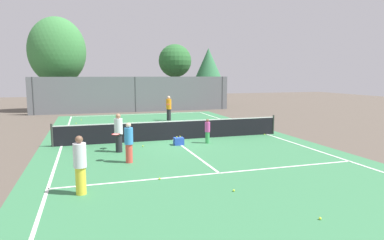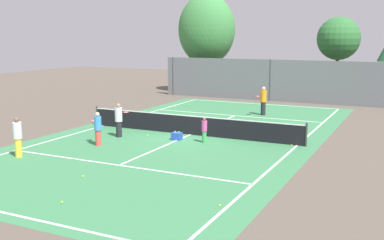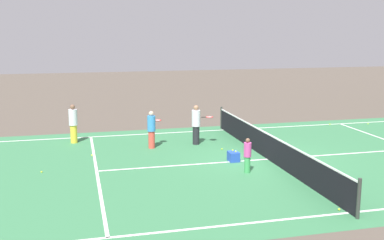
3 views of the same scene
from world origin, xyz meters
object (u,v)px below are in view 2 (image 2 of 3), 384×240
(tennis_ball_1, at_px, (156,111))
(tennis_ball_2, at_px, (298,125))
(tennis_ball_3, at_px, (83,176))
(tennis_ball_7, at_px, (75,159))
(player_1, at_px, (98,128))
(tennis_ball_6, at_px, (62,202))
(player_3, at_px, (18,137))
(tennis_ball_4, at_px, (220,205))
(ball_crate, at_px, (177,136))
(player_4, at_px, (119,120))
(tennis_ball_0, at_px, (175,107))
(player_2, at_px, (204,130))
(tennis_ball_9, at_px, (148,135))
(player_0, at_px, (263,101))
(tennis_ball_8, at_px, (189,104))
(tennis_ball_5, at_px, (292,145))

(tennis_ball_1, xyz_separation_m, tennis_ball_2, (9.81, -0.74, 0.00))
(tennis_ball_3, bearing_deg, tennis_ball_7, 135.99)
(player_1, xyz_separation_m, tennis_ball_3, (2.52, -4.25, -0.78))
(tennis_ball_1, height_order, tennis_ball_6, same)
(player_3, relative_size, tennis_ball_4, 25.69)
(ball_crate, bearing_deg, player_4, -166.68)
(ball_crate, bearing_deg, tennis_ball_6, -84.29)
(tennis_ball_2, bearing_deg, tennis_ball_0, 163.89)
(player_2, distance_m, tennis_ball_6, 9.31)
(tennis_ball_3, xyz_separation_m, tennis_ball_9, (-1.53, 7.00, 0.00))
(tennis_ball_0, xyz_separation_m, tennis_ball_4, (10.30, -16.55, 0.00))
(tennis_ball_3, bearing_deg, ball_crate, 88.32)
(player_2, bearing_deg, tennis_ball_2, 64.94)
(player_4, height_order, tennis_ball_7, player_4)
(player_1, distance_m, player_2, 4.96)
(tennis_ball_6, bearing_deg, player_3, 147.00)
(player_4, relative_size, tennis_ball_0, 25.84)
(tennis_ball_6, relative_size, tennis_ball_9, 1.00)
(player_1, distance_m, ball_crate, 3.85)
(player_0, height_order, tennis_ball_7, player_0)
(tennis_ball_8, bearing_deg, player_3, -89.47)
(player_0, xyz_separation_m, tennis_ball_1, (-6.95, -1.65, -0.91))
(tennis_ball_3, distance_m, tennis_ball_4, 5.59)
(player_0, height_order, tennis_ball_1, player_0)
(player_2, bearing_deg, tennis_ball_9, 178.05)
(tennis_ball_3, xyz_separation_m, tennis_ball_5, (5.57, 8.09, 0.00))
(player_0, distance_m, tennis_ball_9, 9.34)
(player_3, height_order, tennis_ball_2, player_3)
(tennis_ball_3, height_order, tennis_ball_6, same)
(player_2, bearing_deg, tennis_ball_5, 17.23)
(player_2, xyz_separation_m, player_3, (-5.92, -5.79, 0.25))
(player_0, distance_m, tennis_ball_7, 14.40)
(tennis_ball_2, relative_size, tennis_ball_6, 1.00)
(tennis_ball_5, bearing_deg, tennis_ball_9, -171.22)
(player_3, distance_m, tennis_ball_0, 14.93)
(tennis_ball_3, height_order, tennis_ball_4, same)
(tennis_ball_8, bearing_deg, tennis_ball_7, -80.80)
(player_0, distance_m, tennis_ball_0, 6.63)
(player_0, distance_m, player_3, 15.78)
(player_4, distance_m, tennis_ball_4, 10.71)
(tennis_ball_2, height_order, tennis_ball_6, same)
(player_1, height_order, tennis_ball_1, player_1)
(player_2, distance_m, tennis_ball_0, 11.16)
(player_4, relative_size, tennis_ball_4, 25.84)
(player_4, distance_m, tennis_ball_8, 11.55)
(tennis_ball_9, bearing_deg, ball_crate, -3.30)
(player_0, relative_size, tennis_ball_5, 27.64)
(player_3, xyz_separation_m, tennis_ball_8, (-0.15, 16.51, -0.83))
(tennis_ball_0, bearing_deg, player_1, -79.28)
(tennis_ball_1, bearing_deg, tennis_ball_2, -4.30)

